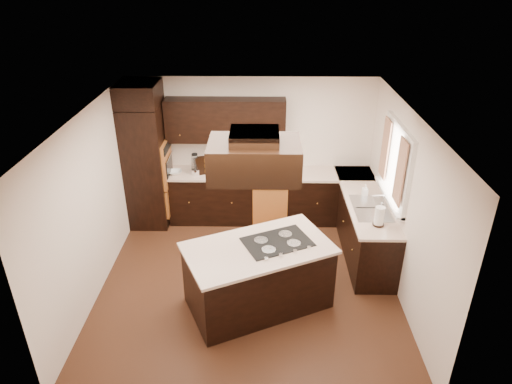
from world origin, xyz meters
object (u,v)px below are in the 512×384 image
(spice_rack, at_px, (206,165))
(range_hood, at_px, (254,159))
(island, at_px, (258,277))
(oven_column, at_px, (147,166))

(spice_rack, bearing_deg, range_hood, -90.59)
(island, xyz_separation_m, spice_rack, (-0.92, 2.24, 0.64))
(oven_column, height_order, island, oven_column)
(oven_column, relative_size, range_hood, 2.02)
(island, xyz_separation_m, range_hood, (-0.05, -0.05, 1.72))
(oven_column, distance_m, range_hood, 3.13)
(spice_rack, bearing_deg, oven_column, 161.12)
(island, height_order, range_hood, range_hood)
(range_hood, bearing_deg, oven_column, 129.74)
(island, bearing_deg, range_hood, -154.78)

